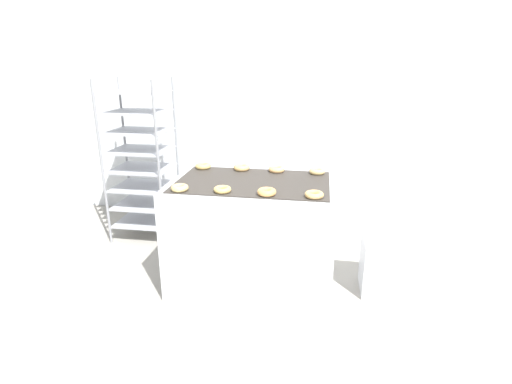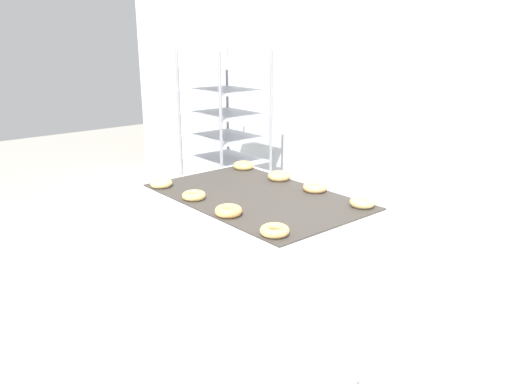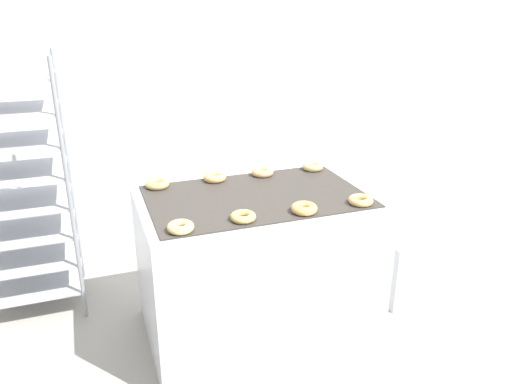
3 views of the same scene
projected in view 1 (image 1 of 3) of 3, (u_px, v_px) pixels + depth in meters
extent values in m
plane|color=#9E998E|center=(236.00, 331.00, 2.70)|extent=(14.00, 14.00, 0.00)
cube|color=silver|center=(276.00, 93.00, 4.24)|extent=(8.00, 0.05, 2.80)
cube|color=silver|center=(253.00, 233.00, 3.18)|extent=(1.25, 0.82, 0.85)
cube|color=#38332D|center=(253.00, 182.00, 3.04)|extent=(1.15, 0.73, 0.01)
cube|color=#262628|center=(293.00, 236.00, 2.72)|extent=(0.12, 0.07, 0.10)
cylinder|color=gray|center=(102.00, 166.00, 3.74)|extent=(0.02, 0.02, 1.58)
cylinder|color=gray|center=(159.00, 169.00, 3.65)|extent=(0.02, 0.02, 1.58)
cylinder|color=gray|center=(126.00, 154.00, 4.20)|extent=(0.02, 0.02, 1.58)
cylinder|color=gray|center=(177.00, 156.00, 4.11)|extent=(0.02, 0.02, 1.58)
cube|color=#A8AAB2|center=(147.00, 220.00, 4.13)|extent=(0.56, 0.49, 0.01)
cube|color=#A8AAB2|center=(145.00, 203.00, 4.07)|extent=(0.56, 0.49, 0.01)
cube|color=#A8AAB2|center=(144.00, 186.00, 4.01)|extent=(0.56, 0.49, 0.01)
cube|color=#A8AAB2|center=(142.00, 169.00, 3.95)|extent=(0.56, 0.49, 0.01)
cube|color=#A8AAB2|center=(140.00, 150.00, 3.89)|extent=(0.56, 0.49, 0.01)
cube|color=#A8AAB2|center=(139.00, 131.00, 3.83)|extent=(0.56, 0.49, 0.01)
cube|color=#A8AAB2|center=(137.00, 112.00, 3.77)|extent=(0.56, 0.49, 0.01)
cube|color=#A8AAB2|center=(135.00, 92.00, 3.71)|extent=(0.56, 0.49, 0.01)
cube|color=silver|center=(387.00, 266.00, 3.10)|extent=(0.39, 0.35, 0.43)
torus|color=#D9B970|center=(180.00, 188.00, 2.82)|extent=(0.12, 0.12, 0.04)
torus|color=tan|center=(222.00, 189.00, 2.79)|extent=(0.12, 0.12, 0.04)
torus|color=#E5A659|center=(267.00, 192.00, 2.73)|extent=(0.13, 0.13, 0.04)
torus|color=tan|center=(314.00, 195.00, 2.69)|extent=(0.13, 0.13, 0.04)
torus|color=#D7B461|center=(203.00, 166.00, 3.39)|extent=(0.13, 0.13, 0.04)
torus|color=#E1B067|center=(242.00, 167.00, 3.34)|extent=(0.13, 0.13, 0.04)
torus|color=#E9B06C|center=(277.00, 169.00, 3.29)|extent=(0.13, 0.13, 0.04)
torus|color=#DAB971|center=(317.00, 171.00, 3.23)|extent=(0.13, 0.13, 0.04)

